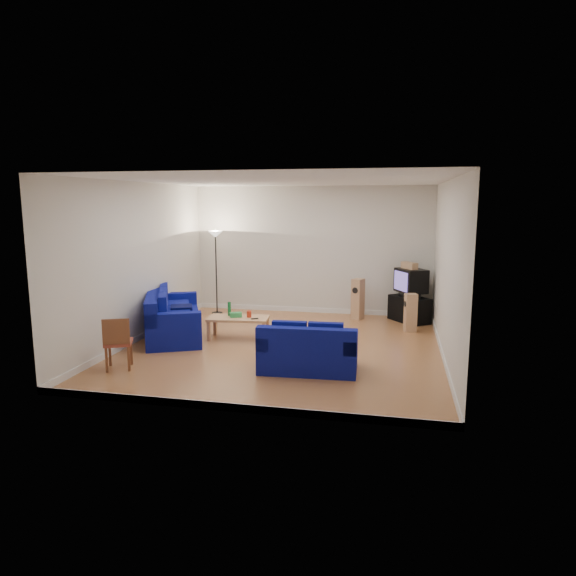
% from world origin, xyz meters
% --- Properties ---
extents(room, '(6.01, 6.51, 3.21)m').
position_xyz_m(room, '(0.00, 0.00, 1.54)').
color(room, brown).
rests_on(room, ground).
extents(sofa_three_seat, '(1.96, 2.66, 0.94)m').
position_xyz_m(sofa_three_seat, '(-2.51, 0.29, 0.35)').
color(sofa_three_seat, '#040858').
rests_on(sofa_three_seat, ground).
extents(sofa_loveseat, '(1.67, 0.99, 0.81)m').
position_xyz_m(sofa_loveseat, '(0.72, -1.35, 0.31)').
color(sofa_loveseat, '#040858').
rests_on(sofa_loveseat, ground).
extents(coffee_table, '(1.30, 0.74, 0.45)m').
position_xyz_m(coffee_table, '(-1.05, 0.40, 0.40)').
color(coffee_table, tan).
rests_on(coffee_table, ground).
extents(bottle, '(0.09, 0.09, 0.29)m').
position_xyz_m(bottle, '(-1.27, 0.49, 0.60)').
color(bottle, '#197233').
rests_on(bottle, coffee_table).
extents(tissue_box, '(0.27, 0.22, 0.10)m').
position_xyz_m(tissue_box, '(-1.10, 0.39, 0.50)').
color(tissue_box, green).
rests_on(tissue_box, coffee_table).
extents(red_canister, '(0.12, 0.12, 0.14)m').
position_xyz_m(red_canister, '(-0.83, 0.44, 0.52)').
color(red_canister, red).
rests_on(red_canister, coffee_table).
extents(remote, '(0.15, 0.11, 0.02)m').
position_xyz_m(remote, '(-0.67, 0.30, 0.46)').
color(remote, black).
rests_on(remote, coffee_table).
extents(tv_stand, '(1.02, 1.10, 0.60)m').
position_xyz_m(tv_stand, '(2.45, 2.70, 0.30)').
color(tv_stand, black).
rests_on(tv_stand, ground).
extents(av_receiver, '(0.50, 0.56, 0.11)m').
position_xyz_m(av_receiver, '(2.44, 2.64, 0.65)').
color(av_receiver, black).
rests_on(av_receiver, tv_stand).
extents(television, '(0.81, 0.88, 0.55)m').
position_xyz_m(television, '(2.46, 2.70, 0.98)').
color(television, black).
rests_on(television, av_receiver).
extents(centre_speaker, '(0.40, 0.45, 0.15)m').
position_xyz_m(centre_speaker, '(2.41, 2.73, 1.33)').
color(centre_speaker, tan).
rests_on(centre_speaker, television).
extents(speaker_left, '(0.32, 0.36, 0.99)m').
position_xyz_m(speaker_left, '(1.23, 2.70, 0.49)').
color(speaker_left, tan).
rests_on(speaker_left, ground).
extents(speaker_right, '(0.30, 0.26, 0.84)m').
position_xyz_m(speaker_right, '(2.45, 1.72, 0.42)').
color(speaker_right, tan).
rests_on(speaker_right, ground).
extents(floor_lamp, '(0.36, 0.36, 2.09)m').
position_xyz_m(floor_lamp, '(-2.30, 2.57, 1.73)').
color(floor_lamp, black).
rests_on(floor_lamp, ground).
extents(dining_chair, '(0.57, 0.57, 0.91)m').
position_xyz_m(dining_chair, '(-2.42, -1.96, 0.51)').
color(dining_chair, brown).
rests_on(dining_chair, ground).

